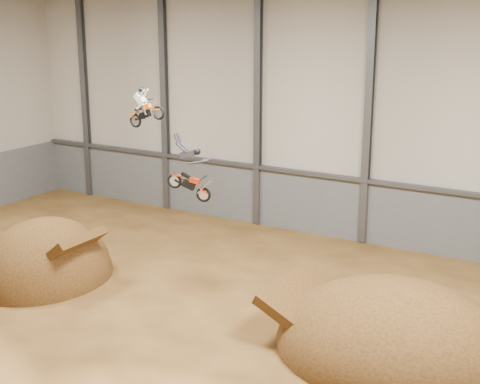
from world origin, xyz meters
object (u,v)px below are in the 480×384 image
at_px(landing_ramp, 394,351).
at_px(fmx_rider_a, 148,103).
at_px(fmx_rider_b, 186,168).
at_px(takeoff_ramp, 46,278).

bearing_deg(landing_ramp, fmx_rider_a, -179.50).
height_order(landing_ramp, fmx_rider_a, fmx_rider_a).
height_order(fmx_rider_a, fmx_rider_b, fmx_rider_a).
bearing_deg(takeoff_ramp, fmx_rider_a, 14.12).
bearing_deg(fmx_rider_a, takeoff_ramp, -166.35).
bearing_deg(takeoff_ramp, fmx_rider_b, 13.77).
height_order(takeoff_ramp, landing_ramp, takeoff_ramp).
xyz_separation_m(takeoff_ramp, landing_ramp, (16.63, 1.47, 0.00)).
bearing_deg(fmx_rider_b, fmx_rider_a, -179.63).
bearing_deg(landing_ramp, fmx_rider_b, 178.40).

